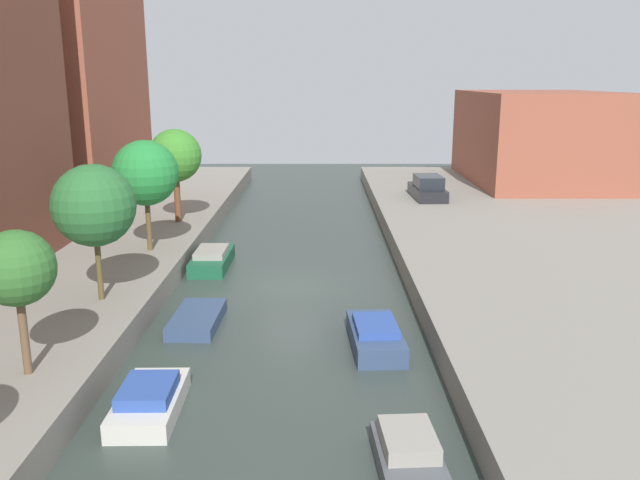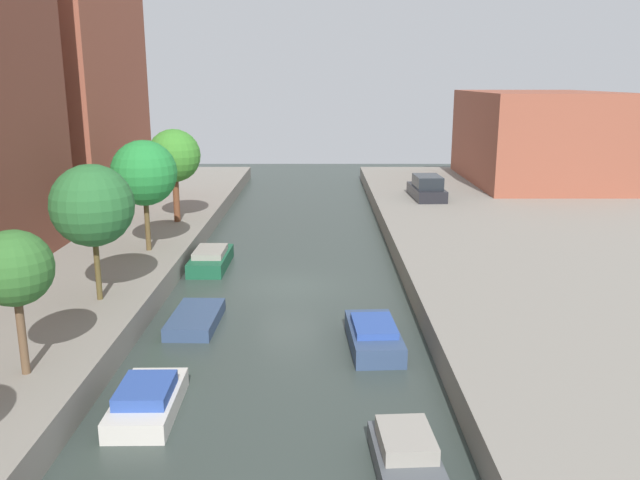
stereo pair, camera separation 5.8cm
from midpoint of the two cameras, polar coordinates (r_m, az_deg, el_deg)
ground_plane at (r=28.61m, az=-2.59°, el=-4.08°), size 84.00×84.00×0.00m
quay_right at (r=31.56m, az=25.78°, el=-2.81°), size 20.00×64.00×1.00m
apartment_tower_far at (r=45.03m, az=-23.51°, el=15.79°), size 10.00×12.78×20.32m
low_block_right at (r=53.43m, az=18.44°, el=8.52°), size 10.00×14.93×6.87m
street_tree_1 at (r=18.94m, az=-25.06°, el=-2.31°), size 2.04×2.04×4.02m
street_tree_2 at (r=24.39m, az=-19.21°, el=2.86°), size 2.93×2.93×4.96m
street_tree_3 at (r=31.00m, az=-15.06°, el=5.66°), size 3.00×3.00×5.15m
street_tree_4 at (r=37.08m, az=-12.57°, el=7.17°), size 2.90×2.90×5.16m
parked_car at (r=44.50m, az=9.37°, el=4.45°), size 2.09×4.74×1.56m
moored_boat_left_1 at (r=18.75m, az=-14.76°, el=-13.41°), size 1.66×3.33×0.90m
moored_boat_left_2 at (r=24.59m, az=-10.74°, el=-6.80°), size 1.74×3.42×0.48m
moored_boat_left_3 at (r=31.75m, az=-9.46°, el=-1.66°), size 1.68×4.07×0.94m
moored_boat_right_1 at (r=15.98m, az=7.71°, el=-18.26°), size 1.62×3.12×0.89m
moored_boat_right_2 at (r=22.34m, az=4.80°, el=-8.35°), size 1.83×3.81×0.89m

